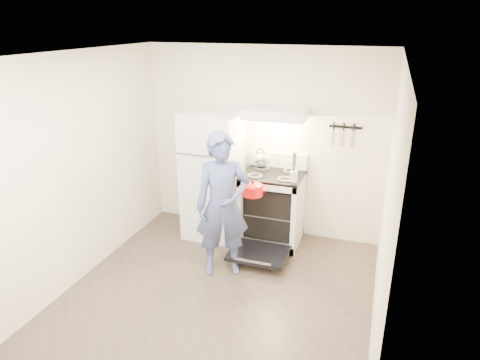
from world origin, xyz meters
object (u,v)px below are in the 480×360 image
at_px(person, 223,206).
at_px(dutch_oven, 252,190).
at_px(stove_body, 272,209).
at_px(tea_kettle, 260,158).
at_px(refrigerator, 213,175).

distance_m(person, dutch_oven, 0.45).
distance_m(stove_body, tea_kettle, 0.69).
bearing_deg(person, tea_kettle, 59.08).
height_order(tea_kettle, person, person).
relative_size(refrigerator, tea_kettle, 6.76).
height_order(stove_body, person, person).
bearing_deg(person, dutch_oven, 32.82).
bearing_deg(dutch_oven, tea_kettle, 99.64).
bearing_deg(tea_kettle, refrigerator, -158.06).
distance_m(stove_body, dutch_oven, 0.70).
bearing_deg(dutch_oven, person, -121.85).
xyz_separation_m(stove_body, dutch_oven, (-0.11, -0.52, 0.45)).
bearing_deg(tea_kettle, person, -95.59).
bearing_deg(dutch_oven, stove_body, 78.17).
height_order(refrigerator, tea_kettle, refrigerator).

